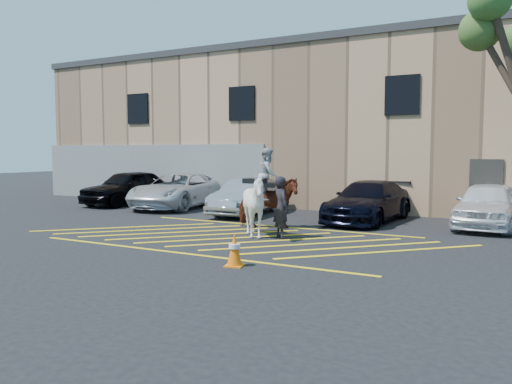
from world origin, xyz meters
The scene contains 12 objects.
ground centered at (0.00, 0.00, 0.00)m, with size 90.00×90.00×0.00m, color black.
car_black_suv centered at (-9.09, 5.15, 0.80)m, with size 1.90×4.72×1.61m, color black.
car_white_pickup centered at (-6.20, 5.19, 0.76)m, with size 2.51×5.45×1.51m, color silver.
car_silver_sedan centered at (-2.38, 4.47, 0.70)m, with size 1.48×4.23×1.39m, color gray.
car_blue_suv centered at (2.36, 4.84, 0.71)m, with size 2.00×4.92×1.43m, color black.
car_white_suv centered at (6.18, 5.19, 0.75)m, with size 1.76×4.38×1.49m, color white.
handler centered at (1.11, 0.26, 0.89)m, with size 0.65×0.43×1.78m, color black.
warehouse centered at (-0.01, 11.99, 3.65)m, with size 32.42×10.20×7.30m.
hatching_zone centered at (0.00, -0.30, 0.01)m, with size 12.60×5.12×0.01m.
mounted_bay centered at (-0.04, 1.71, 1.04)m, with size 2.14×1.52×2.58m.
saddled_white centered at (0.36, 0.07, 0.92)m, with size 1.62×1.78×1.83m.
traffic_cone centered at (1.71, -3.36, 0.37)m, with size 0.45×0.45×0.73m.
Camera 1 is at (7.12, -12.50, 2.48)m, focal length 35.00 mm.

